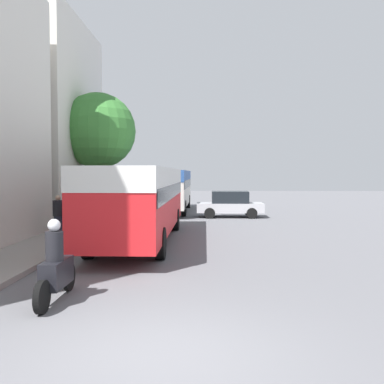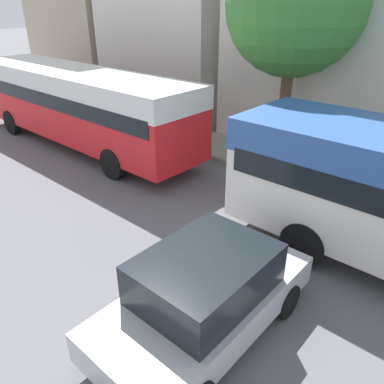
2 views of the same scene
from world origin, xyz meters
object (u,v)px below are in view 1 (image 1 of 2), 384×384
Objects in this scene: bus_lead at (141,194)px; car_crossing at (230,204)px; bus_following at (170,185)px; pedestrian_near_curb at (58,215)px; motorcycle_behind_lead at (56,269)px.

bus_lead is 2.76× the size of car_crossing.
car_crossing is at bearing -42.68° from bus_following.
pedestrian_near_curb is at bearing 166.56° from bus_lead.
bus_lead is at bearing 85.73° from motorcycle_behind_lead.
bus_following is at bearing 89.95° from bus_lead.
motorcycle_behind_lead is 17.97m from car_crossing.
bus_following is (0.01, 13.24, 0.00)m from bus_lead.
bus_lead is 1.03× the size of bus_following.
bus_lead is at bearing -13.44° from pedestrian_near_curb.
bus_following is 5.52m from car_crossing.
pedestrian_near_curb is at bearing -106.02° from bus_following.
bus_lead reaches higher than motorcycle_behind_lead.
bus_lead is 13.24m from bus_following.
car_crossing is at bearing 49.12° from pedestrian_near_curb.
motorcycle_behind_lead is at bearing -14.76° from car_crossing.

